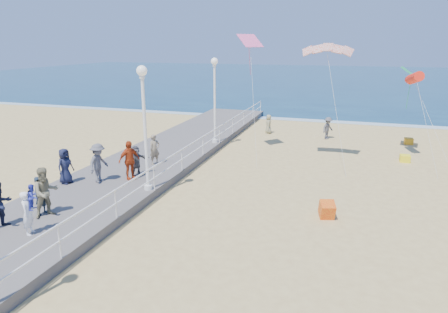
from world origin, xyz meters
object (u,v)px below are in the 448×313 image
(spectator_3, at_px, (129,160))
(beach_chair_left, at_px, (405,158))
(spectator_5, at_px, (136,161))
(spectator_7, at_px, (1,204))
(spectator_6, at_px, (155,149))
(lamp_post_mid, at_px, (144,116))
(spectator_1, at_px, (46,192))
(box_kite, at_px, (327,211))
(spectator_4, at_px, (65,166))
(toddler_held, at_px, (33,197))
(beach_walker_c, at_px, (269,124))
(spectator_2, at_px, (98,163))
(lamp_post_far, at_px, (215,92))
(beach_walker_a, at_px, (328,128))
(spectator_0, at_px, (41,195))
(woman_holding_toddler, at_px, (28,213))
(beach_chair_right, at_px, (409,141))

(spectator_3, bearing_deg, beach_chair_left, -28.36)
(spectator_5, distance_m, spectator_7, 6.64)
(spectator_3, height_order, spectator_6, spectator_3)
(lamp_post_mid, relative_size, spectator_7, 3.13)
(spectator_1, height_order, box_kite, spectator_1)
(lamp_post_mid, height_order, spectator_3, lamp_post_mid)
(spectator_4, bearing_deg, beach_chair_left, -46.68)
(toddler_held, bearing_deg, beach_walker_c, -32.53)
(spectator_3, height_order, beach_chair_left, spectator_3)
(spectator_2, relative_size, spectator_6, 1.13)
(lamp_post_far, distance_m, beach_walker_c, 6.59)
(toddler_held, height_order, beach_walker_a, toddler_held)
(spectator_3, bearing_deg, spectator_2, 150.64)
(toddler_held, bearing_deg, box_kite, -82.18)
(spectator_4, height_order, beach_walker_a, spectator_4)
(spectator_1, relative_size, spectator_6, 1.17)
(spectator_4, xyz_separation_m, beach_walker_c, (6.34, 14.80, -0.50))
(spectator_6, height_order, beach_chair_left, spectator_6)
(spectator_2, bearing_deg, spectator_5, -36.48)
(box_kite, bearing_deg, spectator_1, -174.89)
(spectator_2, xyz_separation_m, beach_walker_c, (4.99, 14.20, -0.59))
(lamp_post_mid, bearing_deg, spectator_4, -174.04)
(spectator_0, bearing_deg, spectator_3, -9.53)
(beach_walker_a, relative_size, box_kite, 2.62)
(spectator_6, bearing_deg, spectator_3, -147.13)
(lamp_post_far, distance_m, spectator_2, 9.48)
(spectator_6, distance_m, box_kite, 9.70)
(lamp_post_mid, height_order, lamp_post_far, same)
(woman_holding_toddler, relative_size, spectator_2, 0.83)
(spectator_2, relative_size, box_kite, 3.02)
(lamp_post_far, relative_size, box_kite, 8.87)
(woman_holding_toddler, distance_m, beach_chair_left, 19.55)
(spectator_3, height_order, spectator_7, spectator_3)
(spectator_0, bearing_deg, beach_walker_a, -23.64)
(woman_holding_toddler, xyz_separation_m, beach_chair_left, (13.13, 14.45, -0.95))
(toddler_held, bearing_deg, spectator_6, -21.83)
(spectator_7, bearing_deg, spectator_6, -3.77)
(spectator_2, distance_m, beach_chair_right, 20.23)
(spectator_5, xyz_separation_m, beach_chair_left, (12.85, 7.86, -0.93))
(beach_walker_c, bearing_deg, box_kite, 6.39)
(lamp_post_mid, distance_m, box_kite, 8.33)
(beach_walker_a, xyz_separation_m, beach_chair_left, (4.63, -4.44, -0.58))
(lamp_post_far, relative_size, spectator_0, 3.65)
(spectator_5, distance_m, beach_chair_left, 15.09)
(box_kite, bearing_deg, lamp_post_far, 114.78)
(spectator_4, height_order, beach_chair_left, spectator_4)
(spectator_0, height_order, spectator_4, spectator_4)
(spectator_2, relative_size, spectator_4, 1.11)
(toddler_held, distance_m, box_kite, 10.60)
(woman_holding_toddler, distance_m, spectator_3, 5.95)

